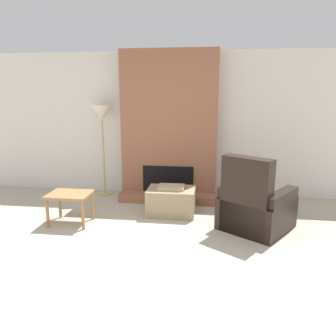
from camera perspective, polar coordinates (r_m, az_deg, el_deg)
name	(u,v)px	position (r m, az deg, el deg)	size (l,w,h in m)	color
ground_plane	(133,283)	(3.53, -6.08, -19.27)	(24.00, 24.00, 0.00)	#B2A893
wall_back	(171,125)	(6.07, 0.50, 7.51)	(7.15, 0.06, 2.60)	silver
fireplace	(169,129)	(5.85, 0.22, 6.72)	(1.68, 0.68, 2.60)	#935B42
ottoman	(171,201)	(5.19, 0.56, -5.72)	(0.74, 0.53, 0.46)	#998460
armchair	(254,208)	(4.73, 14.78, -6.75)	(1.18, 1.18, 1.07)	black
side_table	(70,198)	(4.98, -16.70, -5.02)	(0.60, 0.47, 0.46)	#9E7042
floor_lamp_left	(102,116)	(6.08, -11.46, 8.91)	(0.42, 0.42, 1.66)	tan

